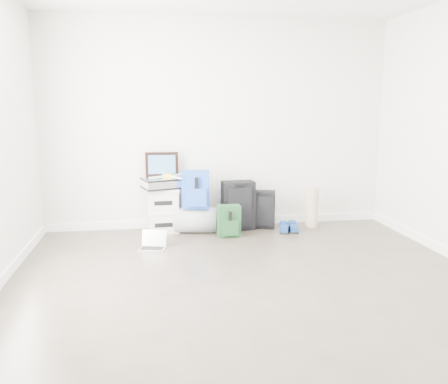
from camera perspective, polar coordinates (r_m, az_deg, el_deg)
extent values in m
plane|color=#3A312A|center=(4.10, 4.41, -12.71)|extent=(5.00, 5.00, 0.00)
cube|color=silver|center=(6.23, -0.75, 8.11)|extent=(4.50, 0.02, 2.70)
cube|color=white|center=(6.41, -0.71, -3.59)|extent=(4.50, 0.02, 0.10)
cube|color=silver|center=(6.13, -7.30, -3.63)|extent=(0.39, 0.32, 0.24)
cube|color=silver|center=(6.10, -7.33, -2.35)|extent=(0.41, 0.33, 0.04)
cube|color=silver|center=(6.07, -7.36, -1.05)|extent=(0.39, 0.32, 0.24)
cube|color=silver|center=(6.04, -7.39, 0.26)|extent=(0.41, 0.33, 0.04)
cube|color=#B2B2B7|center=(6.03, -7.41, 1.08)|extent=(0.56, 0.47, 0.14)
cube|color=black|center=(6.10, -7.49, 3.32)|extent=(0.42, 0.05, 0.31)
cube|color=#27679C|center=(6.08, -7.48, 3.30)|extent=(0.34, 0.03, 0.24)
cube|color=gold|center=(6.00, -6.66, 1.95)|extent=(0.12, 0.12, 0.05)
cube|color=white|center=(6.08, -5.55, 2.09)|extent=(0.25, 0.16, 0.02)
cube|color=white|center=(6.11, -7.40, 2.10)|extent=(0.16, 0.25, 0.02)
cube|color=white|center=(5.92, -7.80, 1.82)|extent=(0.25, 0.16, 0.02)
cube|color=white|center=(5.88, -5.90, 1.80)|extent=(0.16, 0.25, 0.02)
cylinder|color=gray|center=(6.05, -3.41, -3.37)|extent=(0.57, 0.41, 0.33)
cube|color=#1A3FA9|center=(5.94, -3.43, 0.32)|extent=(0.36, 0.25, 0.47)
cube|color=#1A3FA9|center=(5.85, -3.31, -0.65)|extent=(0.25, 0.10, 0.22)
cube|color=black|center=(6.16, 1.70, -1.62)|extent=(0.43, 0.26, 0.63)
cube|color=black|center=(6.03, 1.93, -1.89)|extent=(0.31, 0.05, 0.51)
cube|color=black|center=(5.98, 1.94, 0.90)|extent=(0.12, 0.03, 0.03)
cube|color=#13351E|center=(5.86, 0.58, -3.49)|extent=(0.28, 0.17, 0.39)
cube|color=#13351E|center=(5.78, 0.73, -4.34)|extent=(0.21, 0.06, 0.19)
cube|color=black|center=(6.26, 4.70, -2.10)|extent=(0.35, 0.26, 0.49)
cube|color=black|center=(6.17, 4.92, -2.31)|extent=(0.23, 0.09, 0.39)
cube|color=black|center=(6.12, 4.94, -0.22)|extent=(0.11, 0.05, 0.02)
cube|color=black|center=(6.14, 7.33, -4.66)|extent=(0.20, 0.29, 0.02)
cube|color=#174C8B|center=(6.13, 7.34, -4.26)|extent=(0.19, 0.28, 0.06)
cube|color=black|center=(6.18, 8.39, -4.60)|extent=(0.16, 0.29, 0.02)
cube|color=#174C8B|center=(6.17, 8.41, -4.20)|extent=(0.15, 0.27, 0.06)
cylinder|color=gray|center=(6.40, 10.51, -1.86)|extent=(0.17, 0.17, 0.52)
cube|color=#BBBBC0|center=(5.44, -8.62, -6.79)|extent=(0.32, 0.27, 0.01)
cube|color=black|center=(5.43, -8.62, -6.72)|extent=(0.27, 0.19, 0.00)
cube|color=black|center=(5.50, -8.38, -5.49)|extent=(0.28, 0.09, 0.19)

